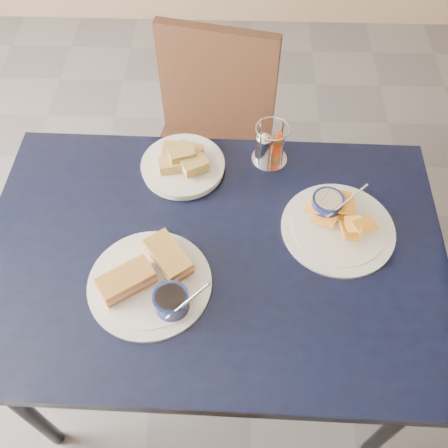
{
  "coord_description": "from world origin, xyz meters",
  "views": [
    {
      "loc": [
        -0.08,
        -0.48,
        1.9
      ],
      "look_at": [
        -0.11,
        0.28,
        0.82
      ],
      "focal_mm": 40.0,
      "sensor_mm": 36.0,
      "label": 1
    }
  ],
  "objects_px": {
    "chair_far": "(207,135)",
    "bread_basket": "(183,164)",
    "sandwich_plate": "(152,280)",
    "plantain_plate": "(335,220)",
    "condiment_caddy": "(269,146)",
    "dining_table": "(213,262)"
  },
  "relations": [
    {
      "from": "chair_far",
      "to": "bread_basket",
      "type": "height_order",
      "value": "chair_far"
    },
    {
      "from": "sandwich_plate",
      "to": "bread_basket",
      "type": "xyz_separation_m",
      "value": [
        0.05,
        0.4,
        0.0
      ]
    },
    {
      "from": "plantain_plate",
      "to": "condiment_caddy",
      "type": "distance_m",
      "value": 0.31
    },
    {
      "from": "dining_table",
      "to": "sandwich_plate",
      "type": "bearing_deg",
      "value": -144.05
    },
    {
      "from": "plantain_plate",
      "to": "bread_basket",
      "type": "bearing_deg",
      "value": 156.48
    },
    {
      "from": "dining_table",
      "to": "condiment_caddy",
      "type": "height_order",
      "value": "condiment_caddy"
    },
    {
      "from": "dining_table",
      "to": "condiment_caddy",
      "type": "bearing_deg",
      "value": 65.4
    },
    {
      "from": "bread_basket",
      "to": "condiment_caddy",
      "type": "height_order",
      "value": "condiment_caddy"
    },
    {
      "from": "sandwich_plate",
      "to": "plantain_plate",
      "type": "relative_size",
      "value": 1.03
    },
    {
      "from": "sandwich_plate",
      "to": "condiment_caddy",
      "type": "bearing_deg",
      "value": 55.8
    },
    {
      "from": "sandwich_plate",
      "to": "condiment_caddy",
      "type": "relative_size",
      "value": 2.4
    },
    {
      "from": "chair_far",
      "to": "condiment_caddy",
      "type": "distance_m",
      "value": 0.47
    },
    {
      "from": "plantain_plate",
      "to": "condiment_caddy",
      "type": "relative_size",
      "value": 2.34
    },
    {
      "from": "bread_basket",
      "to": "chair_far",
      "type": "bearing_deg",
      "value": 82.7
    },
    {
      "from": "dining_table",
      "to": "sandwich_plate",
      "type": "distance_m",
      "value": 0.2
    },
    {
      "from": "sandwich_plate",
      "to": "chair_far",
      "type": "bearing_deg",
      "value": 83.03
    },
    {
      "from": "dining_table",
      "to": "bread_basket",
      "type": "relative_size",
      "value": 5.15
    },
    {
      "from": "sandwich_plate",
      "to": "dining_table",
      "type": "bearing_deg",
      "value": 35.95
    },
    {
      "from": "bread_basket",
      "to": "dining_table",
      "type": "bearing_deg",
      "value": -70.73
    },
    {
      "from": "chair_far",
      "to": "plantain_plate",
      "type": "relative_size",
      "value": 2.92
    },
    {
      "from": "dining_table",
      "to": "sandwich_plate",
      "type": "xyz_separation_m",
      "value": [
        -0.15,
        -0.11,
        0.08
      ]
    },
    {
      "from": "dining_table",
      "to": "condiment_caddy",
      "type": "relative_size",
      "value": 9.47
    }
  ]
}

